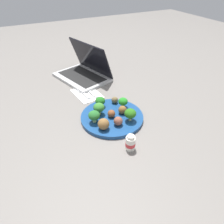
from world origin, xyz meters
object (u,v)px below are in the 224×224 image
at_px(napkin, 87,93).
at_px(laptop, 84,71).
at_px(knife, 89,91).
at_px(broccoli_floret_center, 130,114).
at_px(broccoli_floret_back_left, 123,102).
at_px(yogurt_bottle, 130,143).
at_px(meatball_far_rim, 115,100).
at_px(broccoli_floret_front_right, 94,116).
at_px(broccoli_floret_near_rim, 99,108).
at_px(broccoli_floret_back_right, 100,101).
at_px(plate, 112,117).
at_px(meatball_front_left, 118,121).
at_px(meatball_mid_right, 104,124).
at_px(meatball_center, 111,114).
at_px(fork, 83,93).
at_px(meatball_front_right, 122,110).

distance_m(napkin, laptop, 0.20).
bearing_deg(laptop, knife, 166.51).
distance_m(broccoli_floret_center, knife, 0.34).
xyz_separation_m(broccoli_floret_back_left, laptop, (0.41, 0.04, -0.01)).
bearing_deg(yogurt_bottle, meatball_far_rim, -16.05).
height_order(broccoli_floret_front_right, broccoli_floret_near_rim, broccoli_floret_near_rim).
bearing_deg(broccoli_floret_center, broccoli_floret_back_right, 24.00).
height_order(plate, knife, plate).
distance_m(broccoli_floret_back_right, meatball_front_left, 0.16).
height_order(plate, broccoli_floret_near_rim, broccoli_floret_near_rim).
distance_m(meatball_mid_right, meatball_far_rim, 0.20).
relative_size(broccoli_floret_back_right, napkin, 0.29).
height_order(broccoli_floret_center, meatball_mid_right, broccoli_floret_center).
bearing_deg(laptop, broccoli_floret_front_right, 164.52).
relative_size(broccoli_floret_near_rim, meatball_center, 1.62).
xyz_separation_m(meatball_far_rim, yogurt_bottle, (-0.29, 0.08, -0.00)).
distance_m(meatball_mid_right, fork, 0.33).
bearing_deg(meatball_front_left, meatball_front_right, -41.43).
bearing_deg(broccoli_floret_back_right, meatball_mid_right, 160.58).
bearing_deg(broccoli_floret_back_left, meatball_center, 117.94).
bearing_deg(broccoli_floret_back_left, broccoli_floret_near_rim, 89.98).
height_order(broccoli_floret_center, laptop, laptop).
distance_m(broccoli_floret_back_left, napkin, 0.24).
bearing_deg(meatball_center, meatball_far_rim, -34.74).
bearing_deg(meatball_center, broccoli_floret_back_right, 5.74).
xyz_separation_m(plate, broccoli_floret_front_right, (-0.01, 0.09, 0.04)).
bearing_deg(knife, meatball_far_rim, -159.64).
distance_m(napkin, knife, 0.02).
bearing_deg(broccoli_floret_front_right, broccoli_floret_center, -112.99).
height_order(broccoli_floret_front_right, meatball_far_rim, broccoli_floret_front_right).
distance_m(broccoli_floret_back_right, knife, 0.18).
xyz_separation_m(broccoli_floret_back_left, meatball_center, (-0.04, 0.08, -0.01)).
bearing_deg(broccoli_floret_back_left, napkin, 24.79).
xyz_separation_m(broccoli_floret_front_right, yogurt_bottle, (-0.19, -0.06, -0.02)).
bearing_deg(broccoli_floret_near_rim, meatball_mid_right, 166.19).
relative_size(broccoli_floret_back_left, napkin, 0.29).
xyz_separation_m(broccoli_floret_near_rim, laptop, (0.41, -0.08, -0.01)).
height_order(plate, meatball_front_left, meatball_front_left).
height_order(fork, yogurt_bottle, yogurt_bottle).
distance_m(broccoli_floret_back_left, meatball_front_right, 0.05).
distance_m(meatball_center, knife, 0.27).
height_order(broccoli_floret_back_left, meatball_front_right, broccoli_floret_back_left).
relative_size(broccoli_floret_front_right, meatball_far_rim, 1.69).
distance_m(meatball_far_rim, laptop, 0.36).
height_order(broccoli_floret_front_right, broccoli_floret_back_right, broccoli_floret_front_right).
relative_size(broccoli_floret_near_rim, yogurt_bottle, 0.85).
bearing_deg(broccoli_floret_back_right, broccoli_floret_back_left, -120.28).
xyz_separation_m(meatball_far_rim, napkin, (0.17, 0.08, -0.03)).
xyz_separation_m(plate, napkin, (0.25, 0.02, -0.01)).
height_order(fork, knife, same).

